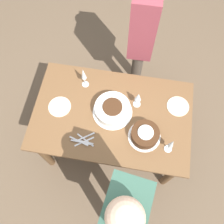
# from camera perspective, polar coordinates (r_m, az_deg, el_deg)

# --- Properties ---
(ground_plane) EXTENTS (12.00, 12.00, 0.00)m
(ground_plane) POSITION_cam_1_polar(r_m,az_deg,el_deg) (2.80, 0.00, -6.51)
(ground_plane) COLOR brown
(dining_table) EXTENTS (1.35, 0.85, 0.74)m
(dining_table) POSITION_cam_1_polar(r_m,az_deg,el_deg) (2.23, 0.00, -1.78)
(dining_table) COLOR brown
(dining_table) RESTS_ON ground_plane
(cake_center_white) EXTENTS (0.34, 0.34, 0.11)m
(cake_center_white) POSITION_cam_1_polar(r_m,az_deg,el_deg) (2.08, 0.06, 0.60)
(cake_center_white) COLOR white
(cake_center_white) RESTS_ON dining_table
(cake_front_chocolate) EXTENTS (0.27, 0.27, 0.11)m
(cake_front_chocolate) POSITION_cam_1_polar(r_m,az_deg,el_deg) (2.01, 7.52, -5.14)
(cake_front_chocolate) COLOR white
(cake_front_chocolate) RESTS_ON dining_table
(wine_glass_near) EXTENTS (0.06, 0.06, 0.21)m
(wine_glass_near) POSITION_cam_1_polar(r_m,az_deg,el_deg) (1.94, 13.44, -7.15)
(wine_glass_near) COLOR silver
(wine_glass_near) RESTS_ON dining_table
(wine_glass_far) EXTENTS (0.06, 0.06, 0.19)m
(wine_glass_far) POSITION_cam_1_polar(r_m,az_deg,el_deg) (2.05, 6.00, 3.34)
(wine_glass_far) COLOR silver
(wine_glass_far) RESTS_ON dining_table
(wine_glass_extra) EXTENTS (0.06, 0.06, 0.24)m
(wine_glass_extra) POSITION_cam_1_polar(r_m,az_deg,el_deg) (2.12, -6.51, 8.46)
(wine_glass_extra) COLOR silver
(wine_glass_extra) RESTS_ON dining_table
(dessert_plate_left) EXTENTS (0.19, 0.19, 0.01)m
(dessert_plate_left) POSITION_cam_1_polar(r_m,az_deg,el_deg) (2.19, -11.88, 1.20)
(dessert_plate_left) COLOR beige
(dessert_plate_left) RESTS_ON dining_table
(dessert_plate_right) EXTENTS (0.19, 0.19, 0.01)m
(dessert_plate_right) POSITION_cam_1_polar(r_m,az_deg,el_deg) (2.22, 14.82, 1.27)
(dessert_plate_right) COLOR beige
(dessert_plate_right) RESTS_ON dining_table
(fork_pile) EXTENTS (0.21, 0.14, 0.02)m
(fork_pile) POSITION_cam_1_polar(r_m,az_deg,el_deg) (2.04, -6.66, -6.50)
(fork_pile) COLOR silver
(fork_pile) RESTS_ON dining_table
(person_cutting) EXTENTS (0.27, 0.43, 1.61)m
(person_cutting) POSITION_cam_1_polar(r_m,az_deg,el_deg) (1.71, 2.05, -23.24)
(person_cutting) COLOR #2D334C
(person_cutting) RESTS_ON ground_plane
(person_watching) EXTENTS (0.23, 0.40, 1.58)m
(person_watching) POSITION_cam_1_polar(r_m,az_deg,el_deg) (2.35, 7.00, 18.22)
(person_watching) COLOR #4C4238
(person_watching) RESTS_ON ground_plane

